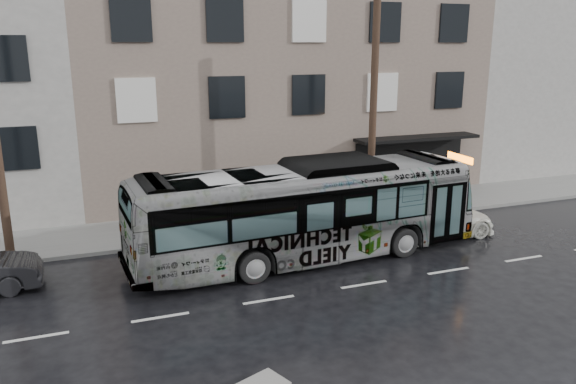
% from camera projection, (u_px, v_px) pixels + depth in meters
% --- Properties ---
extents(ground, '(120.00, 120.00, 0.00)m').
position_uv_depth(ground, '(245.00, 270.00, 19.06)').
color(ground, black).
rests_on(ground, ground).
extents(sidewalk, '(90.00, 3.60, 0.15)m').
position_uv_depth(sidewalk, '(213.00, 225.00, 23.49)').
color(sidewalk, gray).
rests_on(sidewalk, ground).
extents(building_taupe, '(20.00, 12.00, 11.00)m').
position_uv_depth(building_taupe, '(267.00, 80.00, 30.85)').
color(building_taupe, gray).
rests_on(building_taupe, ground).
extents(building_filler, '(18.00, 12.00, 12.00)m').
position_uv_depth(building_filler, '(539.00, 66.00, 37.11)').
color(building_filler, '#B1ADA7').
rests_on(building_filler, ground).
extents(utility_pole_front, '(0.30, 0.30, 9.00)m').
position_uv_depth(utility_pole_front, '(373.00, 114.00, 23.05)').
color(utility_pole_front, '#3E2A1F').
rests_on(utility_pole_front, sidewalk).
extents(sign_post, '(0.06, 0.06, 2.40)m').
position_uv_depth(sign_post, '(393.00, 189.00, 24.26)').
color(sign_post, slate).
rests_on(sign_post, sidewalk).
extents(bus, '(12.68, 3.68, 3.49)m').
position_uv_depth(bus, '(305.00, 211.00, 19.64)').
color(bus, '#B2B2B2').
rests_on(bus, ground).
extents(white_sedan, '(5.01, 2.12, 1.44)m').
position_uv_depth(white_sedan, '(434.00, 219.00, 22.19)').
color(white_sedan, white).
rests_on(white_sedan, ground).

